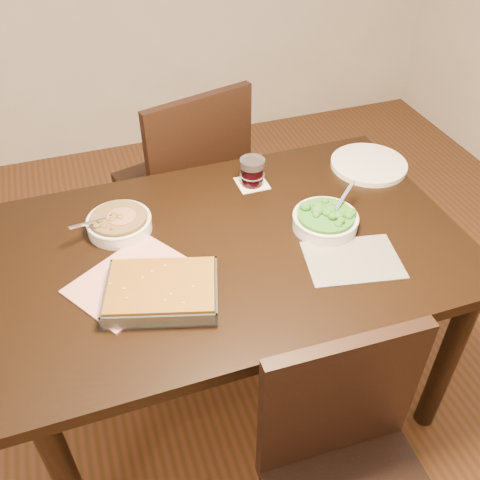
# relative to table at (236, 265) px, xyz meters

# --- Properties ---
(ground) EXTENTS (4.00, 4.00, 0.00)m
(ground) POSITION_rel_table_xyz_m (0.00, 0.00, -0.65)
(ground) COLOR #442A13
(ground) RESTS_ON ground
(table) EXTENTS (1.40, 0.90, 0.75)m
(table) POSITION_rel_table_xyz_m (0.00, 0.00, 0.00)
(table) COLOR black
(table) RESTS_ON ground
(magazine_a) EXTENTS (0.40, 0.38, 0.01)m
(magazine_a) POSITION_rel_table_xyz_m (-0.33, -0.06, 0.10)
(magazine_a) COLOR #B13236
(magazine_a) RESTS_ON table
(magazine_b) EXTENTS (0.31, 0.25, 0.00)m
(magazine_b) POSITION_rel_table_xyz_m (0.30, -0.19, 0.10)
(magazine_b) COLOR #2A2A32
(magazine_b) RESTS_ON table
(coaster) EXTENTS (0.10, 0.10, 0.00)m
(coaster) POSITION_rel_table_xyz_m (0.16, 0.28, 0.10)
(coaster) COLOR white
(coaster) RESTS_ON table
(stew_bowl) EXTENTS (0.21, 0.20, 0.08)m
(stew_bowl) POSITION_rel_table_xyz_m (-0.33, 0.18, 0.12)
(stew_bowl) COLOR white
(stew_bowl) RESTS_ON table
(broccoli_bowl) EXTENTS (0.21, 0.21, 0.08)m
(broccoli_bowl) POSITION_rel_table_xyz_m (0.29, -0.02, 0.12)
(broccoli_bowl) COLOR white
(broccoli_bowl) RESTS_ON table
(baking_dish) EXTENTS (0.35, 0.30, 0.05)m
(baking_dish) POSITION_rel_table_xyz_m (-0.26, -0.16, 0.12)
(baking_dish) COLOR silver
(baking_dish) RESTS_ON table
(wine_tumbler) EXTENTS (0.09, 0.09, 0.10)m
(wine_tumbler) POSITION_rel_table_xyz_m (0.16, 0.28, 0.15)
(wine_tumbler) COLOR black
(wine_tumbler) RESTS_ON coaster
(dinner_plate) EXTENTS (0.28, 0.28, 0.02)m
(dinner_plate) POSITION_rel_table_xyz_m (0.60, 0.25, 0.10)
(dinner_plate) COLOR white
(dinner_plate) RESTS_ON table
(chair_near) EXTENTS (0.43, 0.43, 0.89)m
(chair_near) POSITION_rel_table_xyz_m (0.08, -0.67, -0.16)
(chair_near) COLOR black
(chair_near) RESTS_ON ground
(chair_far) EXTENTS (0.56, 0.56, 0.97)m
(chair_far) POSITION_rel_table_xyz_m (0.02, 0.68, -0.11)
(chair_far) COLOR black
(chair_far) RESTS_ON ground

